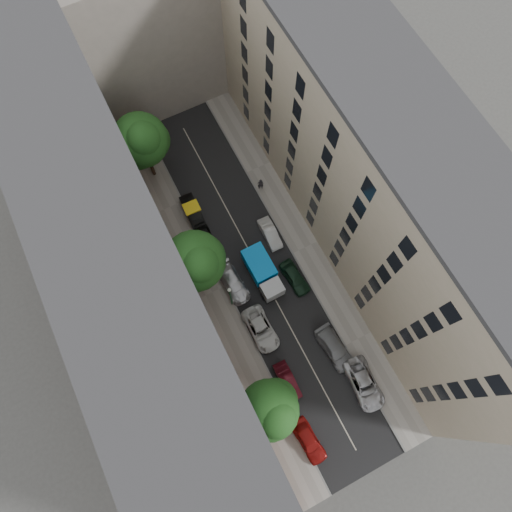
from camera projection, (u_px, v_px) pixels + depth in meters
ground at (259, 270)px, 48.28m from camera, size 120.00×120.00×0.00m
road_surface at (259, 270)px, 48.27m from camera, size 8.00×44.00×0.02m
sidewalk_left at (212, 292)px, 47.38m from camera, size 3.00×44.00×0.15m
sidewalk_right at (305, 248)px, 49.04m from camera, size 3.00×44.00×0.15m
building_left at (140, 291)px, 37.19m from camera, size 8.00×44.00×20.00m
building_right at (370, 182)px, 40.50m from camera, size 8.00×44.00×20.00m
building_endcap at (139, 19)px, 48.08m from camera, size 18.00×12.00×18.00m
tarp_truck at (263, 272)px, 46.68m from camera, size 2.37×5.70×2.62m
car_left_0 at (309, 441)px, 42.00m from camera, size 2.05×4.48×1.49m
car_left_1 at (287, 381)px, 43.88m from camera, size 1.38×3.89×1.28m
car_left_2 at (261, 329)px, 45.49m from camera, size 2.33×4.98×1.38m
car_left_3 at (233, 283)px, 47.07m from camera, size 2.29×5.03×1.43m
car_left_4 at (206, 240)px, 48.69m from camera, size 1.70×4.06×1.37m
car_left_5 at (193, 212)px, 49.73m from camera, size 1.64×4.42×1.44m
car_right_0 at (364, 384)px, 43.68m from camera, size 2.81×5.48×1.48m
car_right_1 at (335, 348)px, 44.83m from camera, size 2.44×5.09×1.43m
car_right_2 at (295, 277)px, 47.26m from camera, size 1.97×4.26×1.41m
car_right_3 at (270, 233)px, 48.97m from camera, size 1.45×3.91×1.28m
tree_near at (271, 411)px, 37.96m from camera, size 5.37×5.11×8.70m
tree_mid at (196, 262)px, 41.64m from camera, size 5.93×5.75×9.65m
tree_far at (142, 142)px, 45.82m from camera, size 5.84×5.64×9.70m
lamp_post at (230, 295)px, 43.55m from camera, size 0.36×0.36×5.66m
pedestrian at (260, 184)px, 50.47m from camera, size 0.77×0.61×1.84m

